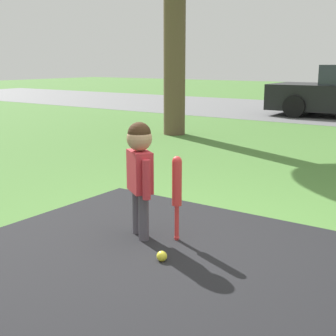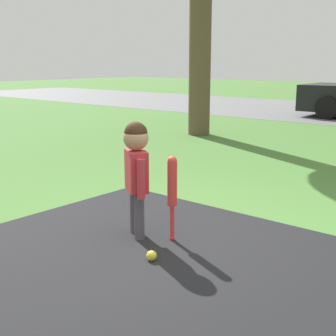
% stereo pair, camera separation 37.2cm
% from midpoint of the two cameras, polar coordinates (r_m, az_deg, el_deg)
% --- Properties ---
extents(ground_plane, '(60.00, 60.00, 0.00)m').
position_cam_midpoint_polar(ground_plane, '(3.66, 2.57, -10.23)').
color(ground_plane, '#477533').
extents(child, '(0.34, 0.27, 0.97)m').
position_cam_midpoint_polar(child, '(3.79, -6.28, 0.50)').
color(child, '#4C4751').
rests_on(child, ground).
extents(baseball_bat, '(0.08, 0.08, 0.70)m').
position_cam_midpoint_polar(baseball_bat, '(3.74, -1.75, -2.30)').
color(baseball_bat, red).
rests_on(baseball_bat, ground).
extents(sports_ball, '(0.08, 0.08, 0.08)m').
position_cam_midpoint_polar(sports_ball, '(3.49, -3.87, -10.73)').
color(sports_ball, yellow).
rests_on(sports_ball, ground).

